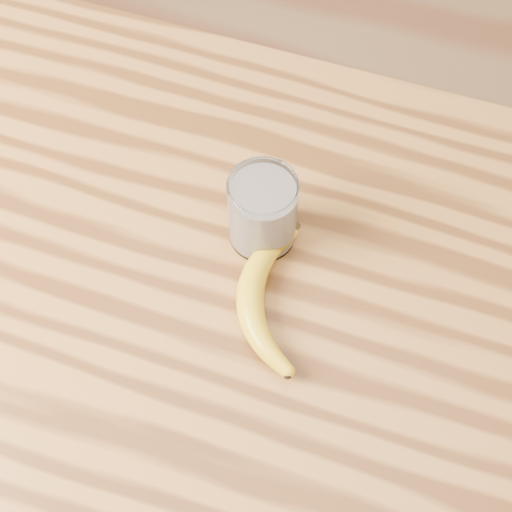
% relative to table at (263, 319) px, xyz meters
% --- Properties ---
extents(table, '(1.20, 0.80, 0.90)m').
position_rel_table_xyz_m(table, '(0.00, 0.00, 0.00)').
color(table, '#9B642B').
rests_on(table, ground).
extents(smoothie_glass, '(0.09, 0.09, 0.11)m').
position_rel_table_xyz_m(smoothie_glass, '(-0.02, 0.06, 0.18)').
color(smoothie_glass, white).
rests_on(smoothie_glass, table).
extents(banana, '(0.19, 0.31, 0.04)m').
position_rel_table_xyz_m(banana, '(-0.01, -0.04, 0.15)').
color(banana, gold).
rests_on(banana, table).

